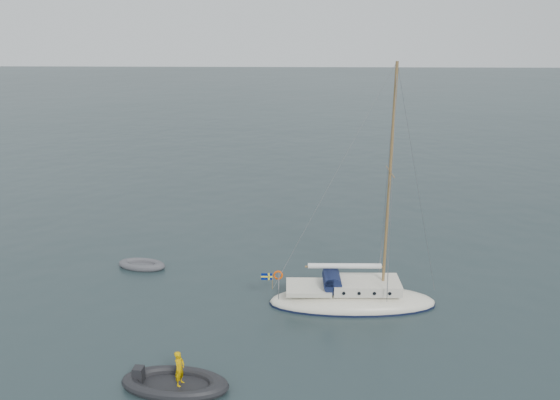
{
  "coord_description": "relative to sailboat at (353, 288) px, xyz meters",
  "views": [
    {
      "loc": [
        -0.69,
        -25.46,
        13.11
      ],
      "look_at": [
        -1.52,
        0.0,
        4.84
      ],
      "focal_mm": 35.0,
      "sensor_mm": 36.0,
      "label": 1
    }
  ],
  "objects": [
    {
      "name": "rib",
      "position": [
        -7.29,
        -6.69,
        -0.66
      ],
      "size": [
        4.14,
        1.88,
        1.63
      ],
      "rotation": [
        0.0,
        0.0,
        -0.09
      ],
      "color": "black",
      "rests_on": "ground"
    },
    {
      "name": "ground",
      "position": [
        -2.07,
        1.57,
        -0.92
      ],
      "size": [
        300.0,
        300.0,
        0.0
      ],
      "primitive_type": "plane",
      "color": "black",
      "rests_on": "ground"
    },
    {
      "name": "dinghy",
      "position": [
        -11.45,
        3.86,
        -0.74
      ],
      "size": [
        2.75,
        1.24,
        0.39
      ],
      "rotation": [
        0.0,
        0.0,
        -0.17
      ],
      "color": "#4F4F55",
      "rests_on": "ground"
    },
    {
      "name": "sailboat",
      "position": [
        0.0,
        0.0,
        0.0
      ],
      "size": [
        8.51,
        2.55,
        12.12
      ],
      "rotation": [
        0.0,
        0.0,
        0.02
      ],
      "color": "beige",
      "rests_on": "ground"
    }
  ]
}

